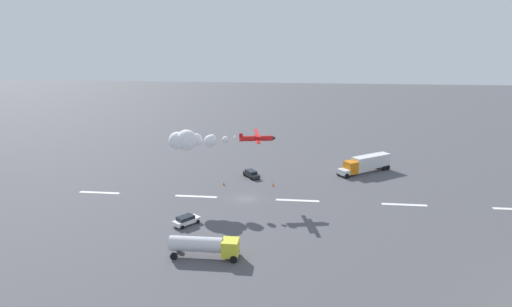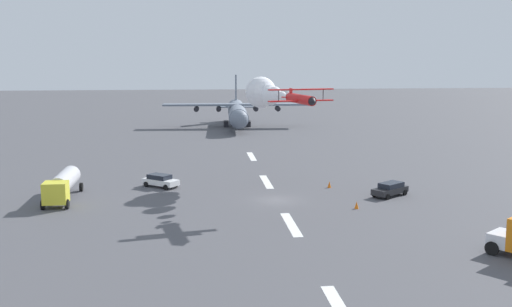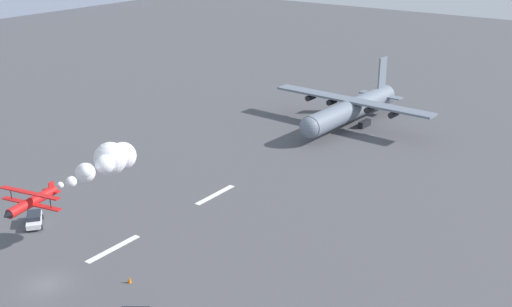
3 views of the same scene
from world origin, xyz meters
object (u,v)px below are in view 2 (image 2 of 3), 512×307
airport_staff_sedan (160,180)px  traffic_cone_near (357,205)px  stunt_biplane_red (265,93)px  followme_car_yellow (390,189)px  traffic_cone_far (329,184)px  cargo_transport_plane (237,112)px  fuel_tanker_truck (63,184)px

airport_staff_sedan → traffic_cone_near: airport_staff_sedan is taller
stunt_biplane_red → followme_car_yellow: (-9.19, -13.03, -10.18)m
followme_car_yellow → traffic_cone_near: followme_car_yellow is taller
traffic_cone_near → traffic_cone_far: same height
cargo_transport_plane → followme_car_yellow: 67.79m
airport_staff_sedan → traffic_cone_near: 24.03m
stunt_biplane_red → fuel_tanker_truck: size_ratio=2.06×
cargo_transport_plane → traffic_cone_far: 62.07m
cargo_transport_plane → traffic_cone_far: bearing=-174.0°
followme_car_yellow → stunt_biplane_red: bearing=54.8°
traffic_cone_near → stunt_biplane_red: bearing=28.6°
stunt_biplane_red → traffic_cone_far: bearing=-120.3°
cargo_transport_plane → stunt_biplane_red: stunt_biplane_red is taller
stunt_biplane_red → traffic_cone_near: stunt_biplane_red is taller
followme_car_yellow → traffic_cone_far: (4.96, 5.79, -0.44)m
airport_staff_sedan → followme_car_yellow: bearing=-105.9°
stunt_biplane_red → traffic_cone_far: stunt_biplane_red is taller
traffic_cone_near → cargo_transport_plane: bearing=5.6°
traffic_cone_near → fuel_tanker_truck: bearing=77.2°
airport_staff_sedan → fuel_tanker_truck: bearing=118.1°
stunt_biplane_red → fuel_tanker_truck: 25.79m
traffic_cone_near → followme_car_yellow: bearing=-45.8°
fuel_tanker_truck → traffic_cone_near: (-7.00, -30.74, -1.37)m
fuel_tanker_truck → traffic_cone_far: fuel_tanker_truck is taller
cargo_transport_plane → airport_staff_sedan: cargo_transport_plane is taller
followme_car_yellow → airport_staff_sedan: bearing=74.1°
cargo_transport_plane → traffic_cone_near: (-71.70, -7.04, -2.96)m
fuel_tanker_truck → followme_car_yellow: fuel_tanker_truck is taller
traffic_cone_near → traffic_cone_far: 10.06m
cargo_transport_plane → stunt_biplane_red: (-57.42, 0.75, 7.65)m
fuel_tanker_truck → traffic_cone_near: fuel_tanker_truck is taller
airport_staff_sedan → traffic_cone_far: 20.15m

